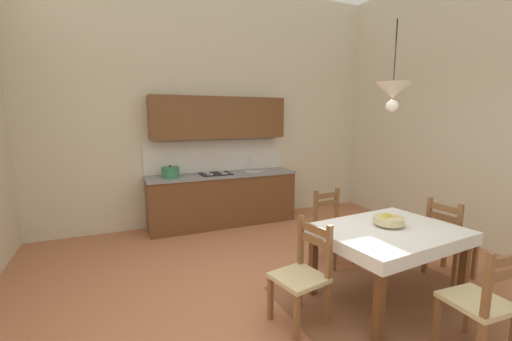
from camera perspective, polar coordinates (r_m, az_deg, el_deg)
The scene contains 12 objects.
ground_plane at distance 3.73m, azimuth 7.84°, elevation -21.37°, with size 6.66×6.41×0.10m, color #B7704C.
wall_back at distance 5.95m, azimuth -7.14°, elevation 11.00°, with size 6.66×0.12×4.10m, color beige.
wall_right at distance 5.54m, azimuth 37.15°, elevation 9.43°, with size 0.12×6.41×4.10m, color beige.
area_rug at distance 3.80m, azimuth 22.54°, elevation -20.47°, with size 2.10×1.60×0.01m, color brown.
kitchen_cabinetry at distance 5.71m, azimuth -5.98°, elevation -0.91°, with size 2.55×0.63×2.20m.
dining_table at distance 3.61m, azimuth 21.98°, elevation -11.09°, with size 1.46×1.15×0.75m.
dining_chair_camera_side at distance 3.20m, azimuth 34.63°, elevation -18.44°, with size 0.44×0.44×0.93m.
dining_chair_window_side at distance 4.47m, azimuth 30.51°, elevation -10.43°, with size 0.44×0.44×0.93m.
dining_chair_kitchen_side at distance 4.39m, azimuth 13.25°, elevation -9.71°, with size 0.46×0.46×0.93m.
dining_chair_tv_side at distance 3.12m, azimuth 8.04°, elevation -17.54°, with size 0.49×0.49×0.93m.
fruit_bowl at distance 3.63m, azimuth 22.01°, elevation -8.00°, with size 0.30×0.30×0.12m.
pendant_lamp at distance 3.29m, azimuth 22.68°, elevation 12.57°, with size 0.32×0.32×0.80m.
Camera 1 is at (-1.73, -2.73, 1.83)m, focal length 23.04 mm.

